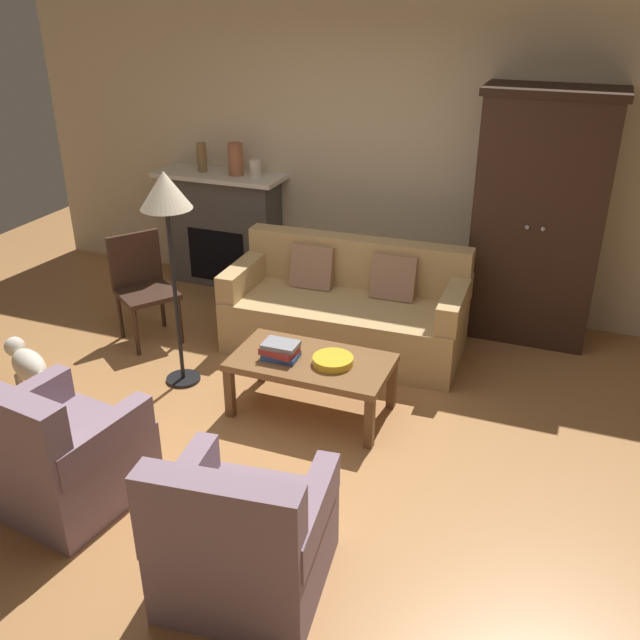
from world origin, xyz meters
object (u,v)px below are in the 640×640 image
at_px(coffee_table, 311,366).
at_px(couch, 347,311).
at_px(armchair_near_left, 59,456).
at_px(fireplace, 224,228).
at_px(floor_lamp, 166,203).
at_px(side_chair_wooden, 142,281).
at_px(dog, 27,364).
at_px(fruit_bowl, 333,361).
at_px(mantel_vase_terracotta, 236,159).
at_px(armchair_near_right, 243,541).
at_px(armoire, 539,219).
at_px(mantel_vase_cream, 255,168).
at_px(mantel_vase_bronze, 202,157).
at_px(book_stack, 280,351).

bearing_deg(coffee_table, couch, 95.61).
xyz_separation_m(couch, armchair_near_left, (-0.90, -2.44, -0.00)).
relative_size(fireplace, floor_lamp, 0.78).
height_order(armchair_near_left, side_chair_wooden, side_chair_wooden).
relative_size(floor_lamp, dog, 3.08).
bearing_deg(fruit_bowl, coffee_table, 176.91).
height_order(couch, floor_lamp, floor_lamp).
bearing_deg(floor_lamp, side_chair_wooden, 141.59).
height_order(mantel_vase_terracotta, floor_lamp, floor_lamp).
height_order(fruit_bowl, armchair_near_right, armchair_near_right).
bearing_deg(couch, side_chair_wooden, -164.52).
distance_m(armoire, couch, 1.72).
distance_m(armchair_near_right, side_chair_wooden, 3.02).
xyz_separation_m(armchair_near_left, floor_lamp, (-0.08, 1.45, 1.09)).
xyz_separation_m(coffee_table, floor_lamp, (-1.08, 0.04, 1.04)).
height_order(mantel_vase_cream, side_chair_wooden, mantel_vase_cream).
height_order(fireplace, couch, fireplace).
distance_m(couch, mantel_vase_cream, 1.72).
bearing_deg(dog, side_chair_wooden, 76.18).
height_order(mantel_vase_bronze, armchair_near_left, mantel_vase_bronze).
xyz_separation_m(fireplace, floor_lamp, (0.62, -1.86, 0.83)).
bearing_deg(mantel_vase_cream, floor_lamp, -82.71).
bearing_deg(dog, mantel_vase_cream, 73.55).
relative_size(coffee_table, dog, 2.09).
height_order(coffee_table, fruit_bowl, fruit_bowl).
bearing_deg(fireplace, armoire, -1.51).
bearing_deg(floor_lamp, dog, -148.95).
relative_size(fireplace, armchair_near_left, 1.43).
xyz_separation_m(couch, floor_lamp, (-0.98, -0.99, 1.08)).
bearing_deg(coffee_table, armoire, 55.37).
relative_size(couch, floor_lamp, 1.20).
height_order(fruit_bowl, mantel_vase_terracotta, mantel_vase_terracotta).
xyz_separation_m(couch, coffee_table, (0.10, -1.03, 0.05)).
relative_size(fireplace, book_stack, 4.81).
bearing_deg(mantel_vase_bronze, side_chair_wooden, -84.75).
height_order(fireplace, book_stack, fireplace).
bearing_deg(armchair_near_left, fruit_bowl, 50.43).
bearing_deg(mantel_vase_terracotta, fireplace, 174.31).
distance_m(armchair_near_left, dog, 1.35).
bearing_deg(side_chair_wooden, couch, 15.48).
bearing_deg(coffee_table, side_chair_wooden, 161.96).
height_order(fireplace, mantel_vase_cream, mantel_vase_cream).
bearing_deg(dog, armoire, 35.63).
height_order(fireplace, mantel_vase_terracotta, mantel_vase_terracotta).
relative_size(fireplace, dog, 2.39).
distance_m(armoire, floor_lamp, 2.96).
bearing_deg(coffee_table, book_stack, -162.94).
distance_m(armoire, mantel_vase_terracotta, 2.78).
height_order(fruit_bowl, mantel_vase_bronze, mantel_vase_bronze).
bearing_deg(mantel_vase_bronze, armoire, -1.10).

